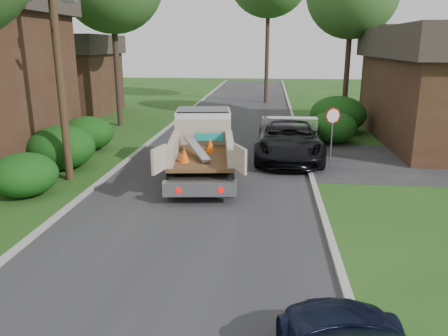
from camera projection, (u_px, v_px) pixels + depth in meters
name	position (u px, v px, depth m)	size (l,w,h in m)	color
ground	(181.00, 239.00, 12.08)	(120.00, 120.00, 0.00)	#204A15
road	(221.00, 153.00, 21.65)	(8.00, 90.00, 0.02)	#28282B
curb_left	(140.00, 150.00, 22.04)	(0.20, 90.00, 0.12)	#9E9E99
curb_right	(304.00, 154.00, 21.23)	(0.20, 90.00, 0.12)	#9E9E99
stop_sign	(333.00, 123.00, 19.69)	(0.71, 0.32, 2.48)	slate
utility_pole	(57.00, 45.00, 15.98)	(2.42, 1.25, 10.00)	#382619
house_left_far	(64.00, 73.00, 33.64)	(7.56, 7.56, 6.00)	#3B2218
hedge_left_a	(24.00, 175.00, 15.35)	(2.34, 2.34, 1.53)	#113F0E
hedge_left_b	(61.00, 147.00, 18.69)	(2.86, 2.86, 1.87)	#113F0E
hedge_left_c	(87.00, 133.00, 22.09)	(2.60, 2.60, 1.70)	#113F0E
hedge_right_a	(333.00, 127.00, 23.71)	(2.60, 2.60, 1.70)	#113F0E
hedge_right_b	(338.00, 114.00, 26.45)	(3.38, 3.38, 2.21)	#113F0E
flatbed_truck	(203.00, 140.00, 18.15)	(3.49, 6.81, 2.48)	black
black_pickup	(289.00, 139.00, 20.44)	(3.02, 6.54, 1.82)	black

